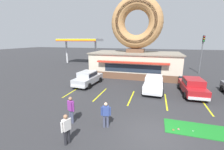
{
  "coord_description": "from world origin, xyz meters",
  "views": [
    {
      "loc": [
        -0.12,
        -7.72,
        5.16
      ],
      "look_at": [
        -3.86,
        5.0,
        2.0
      ],
      "focal_mm": 24.0,
      "sensor_mm": 36.0,
      "label": 1
    }
  ],
  "objects_px": {
    "car_red": "(193,86)",
    "trash_bin": "(181,80)",
    "car_silver": "(88,77)",
    "car_white": "(154,83)",
    "traffic_light_pole": "(202,49)",
    "pedestrian_hooded_kid": "(66,128)",
    "golf_ball": "(193,131)",
    "pedestrian_leather_jacket_man": "(71,108)",
    "pedestrian_blue_sweater_man": "(106,114)"
  },
  "relations": [
    {
      "from": "golf_ball",
      "to": "trash_bin",
      "type": "relative_size",
      "value": 0.04
    },
    {
      "from": "pedestrian_blue_sweater_man",
      "to": "pedestrian_leather_jacket_man",
      "type": "xyz_separation_m",
      "value": [
        -2.25,
        -0.13,
        0.09
      ]
    },
    {
      "from": "golf_ball",
      "to": "pedestrian_hooded_kid",
      "type": "distance_m",
      "value": 7.02
    },
    {
      "from": "car_red",
      "to": "trash_bin",
      "type": "relative_size",
      "value": 4.75
    },
    {
      "from": "golf_ball",
      "to": "pedestrian_blue_sweater_man",
      "type": "xyz_separation_m",
      "value": [
        -4.94,
        -0.96,
        0.83
      ]
    },
    {
      "from": "car_silver",
      "to": "pedestrian_blue_sweater_man",
      "type": "xyz_separation_m",
      "value": [
        4.78,
        -7.66,
        0.01
      ]
    },
    {
      "from": "golf_ball",
      "to": "car_red",
      "type": "relative_size",
      "value": 0.01
    },
    {
      "from": "car_red",
      "to": "car_silver",
      "type": "bearing_deg",
      "value": 179.47
    },
    {
      "from": "car_silver",
      "to": "pedestrian_leather_jacket_man",
      "type": "distance_m",
      "value": 8.19
    },
    {
      "from": "car_white",
      "to": "pedestrian_leather_jacket_man",
      "type": "relative_size",
      "value": 2.66
    },
    {
      "from": "pedestrian_hooded_kid",
      "to": "trash_bin",
      "type": "height_order",
      "value": "pedestrian_hooded_kid"
    },
    {
      "from": "car_silver",
      "to": "pedestrian_leather_jacket_man",
      "type": "relative_size",
      "value": 2.69
    },
    {
      "from": "pedestrian_leather_jacket_man",
      "to": "trash_bin",
      "type": "relative_size",
      "value": 1.78
    },
    {
      "from": "pedestrian_blue_sweater_man",
      "to": "car_red",
      "type": "bearing_deg",
      "value": 50.87
    },
    {
      "from": "car_white",
      "to": "pedestrian_hooded_kid",
      "type": "relative_size",
      "value": 2.85
    },
    {
      "from": "car_red",
      "to": "car_white",
      "type": "height_order",
      "value": "same"
    },
    {
      "from": "pedestrian_blue_sweater_man",
      "to": "traffic_light_pole",
      "type": "height_order",
      "value": "traffic_light_pole"
    },
    {
      "from": "car_white",
      "to": "pedestrian_leather_jacket_man",
      "type": "distance_m",
      "value": 9.05
    },
    {
      "from": "car_silver",
      "to": "car_white",
      "type": "relative_size",
      "value": 1.01
    },
    {
      "from": "golf_ball",
      "to": "pedestrian_hooded_kid",
      "type": "relative_size",
      "value": 0.03
    },
    {
      "from": "traffic_light_pole",
      "to": "pedestrian_blue_sweater_man",
      "type": "bearing_deg",
      "value": -117.15
    },
    {
      "from": "car_silver",
      "to": "car_white",
      "type": "distance_m",
      "value": 7.35
    },
    {
      "from": "traffic_light_pole",
      "to": "car_white",
      "type": "bearing_deg",
      "value": -122.48
    },
    {
      "from": "car_red",
      "to": "pedestrian_leather_jacket_man",
      "type": "bearing_deg",
      "value": -137.53
    },
    {
      "from": "trash_bin",
      "to": "traffic_light_pole",
      "type": "distance_m",
      "value": 8.58
    },
    {
      "from": "car_white",
      "to": "trash_bin",
      "type": "height_order",
      "value": "car_white"
    },
    {
      "from": "car_silver",
      "to": "pedestrian_hooded_kid",
      "type": "distance_m",
      "value": 10.2
    },
    {
      "from": "pedestrian_hooded_kid",
      "to": "pedestrian_blue_sweater_man",
      "type": "bearing_deg",
      "value": 54.6
    },
    {
      "from": "golf_ball",
      "to": "pedestrian_blue_sweater_man",
      "type": "bearing_deg",
      "value": -169.04
    },
    {
      "from": "golf_ball",
      "to": "pedestrian_hooded_kid",
      "type": "xyz_separation_m",
      "value": [
        -6.33,
        -2.92,
        0.84
      ]
    },
    {
      "from": "trash_bin",
      "to": "car_silver",
      "type": "bearing_deg",
      "value": -162.82
    },
    {
      "from": "car_white",
      "to": "trash_bin",
      "type": "relative_size",
      "value": 4.73
    },
    {
      "from": "car_red",
      "to": "trash_bin",
      "type": "bearing_deg",
      "value": 99.08
    },
    {
      "from": "car_silver",
      "to": "car_red",
      "type": "xyz_separation_m",
      "value": [
        10.93,
        -0.1,
        0.0
      ]
    },
    {
      "from": "trash_bin",
      "to": "car_red",
      "type": "bearing_deg",
      "value": -80.92
    },
    {
      "from": "car_red",
      "to": "trash_bin",
      "type": "xyz_separation_m",
      "value": [
        -0.53,
        3.32,
        -0.37
      ]
    },
    {
      "from": "golf_ball",
      "to": "traffic_light_pole",
      "type": "height_order",
      "value": "traffic_light_pole"
    },
    {
      "from": "golf_ball",
      "to": "car_silver",
      "type": "bearing_deg",
      "value": 145.41
    },
    {
      "from": "car_silver",
      "to": "pedestrian_blue_sweater_man",
      "type": "distance_m",
      "value": 9.03
    },
    {
      "from": "pedestrian_blue_sweater_man",
      "to": "trash_bin",
      "type": "relative_size",
      "value": 1.64
    },
    {
      "from": "car_silver",
      "to": "pedestrian_blue_sweater_man",
      "type": "relative_size",
      "value": 2.93
    },
    {
      "from": "car_red",
      "to": "traffic_light_pole",
      "type": "relative_size",
      "value": 0.8
    },
    {
      "from": "trash_bin",
      "to": "traffic_light_pole",
      "type": "relative_size",
      "value": 0.17
    },
    {
      "from": "car_red",
      "to": "pedestrian_blue_sweater_man",
      "type": "xyz_separation_m",
      "value": [
        -6.15,
        -7.56,
        0.01
      ]
    },
    {
      "from": "car_red",
      "to": "pedestrian_hooded_kid",
      "type": "relative_size",
      "value": 2.86
    },
    {
      "from": "pedestrian_hooded_kid",
      "to": "traffic_light_pole",
      "type": "distance_m",
      "value": 22.75
    },
    {
      "from": "golf_ball",
      "to": "car_white",
      "type": "relative_size",
      "value": 0.01
    },
    {
      "from": "golf_ball",
      "to": "car_white",
      "type": "xyz_separation_m",
      "value": [
        -2.37,
        6.58,
        0.82
      ]
    },
    {
      "from": "car_silver",
      "to": "traffic_light_pole",
      "type": "bearing_deg",
      "value": 36.39
    },
    {
      "from": "pedestrian_leather_jacket_man",
      "to": "traffic_light_pole",
      "type": "height_order",
      "value": "traffic_light_pole"
    }
  ]
}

